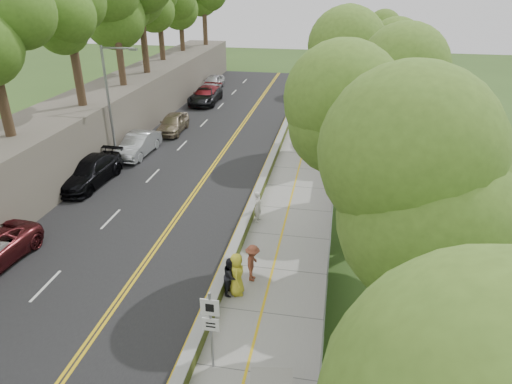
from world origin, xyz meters
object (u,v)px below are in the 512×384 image
signpost (211,323)px  painter_0 (237,274)px  construction_barrel (317,134)px  person_far (314,131)px  streetlight (111,97)px

signpost → painter_0: (-0.06, 4.02, -0.96)m
signpost → construction_barrel: 24.49m
construction_barrel → person_far: size_ratio=0.56×
painter_0 → person_far: painter_0 is taller
construction_barrel → painter_0: (-2.08, -20.34, 0.53)m
painter_0 → construction_barrel: bearing=-17.8°
person_far → signpost: bearing=101.2°
streetlight → signpost: 20.72m
streetlight → construction_barrel: 15.95m
construction_barrel → person_far: person_far is taller
person_far → construction_barrel: bearing=-126.4°
streetlight → construction_barrel: size_ratio=9.33×
streetlight → construction_barrel: streetlight is taller
streetlight → signpost: streetlight is taller
signpost → painter_0: 4.13m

